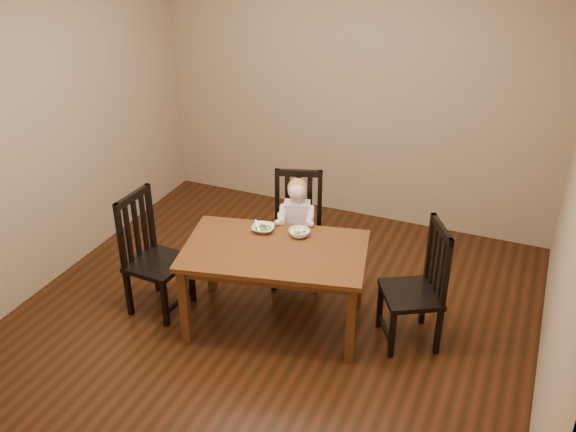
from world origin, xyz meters
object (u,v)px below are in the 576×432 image
at_px(dining_table, 275,258).
at_px(chair_right, 418,288).
at_px(chair_child, 297,230).
at_px(bowl_veg, 299,233).
at_px(chair_left, 152,256).
at_px(bowl_peas, 263,228).
at_px(toddler, 297,220).

bearing_deg(dining_table, chair_right, 11.92).
relative_size(chair_child, bowl_veg, 5.90).
height_order(chair_right, bowl_veg, chair_right).
bearing_deg(chair_left, dining_table, 103.12).
distance_m(dining_table, bowl_peas, 0.30).
bearing_deg(bowl_peas, toddler, 74.79).
xyz_separation_m(bowl_peas, bowl_veg, (0.29, 0.04, 0.00)).
xyz_separation_m(dining_table, bowl_peas, (-0.19, 0.21, 0.10)).
height_order(chair_child, chair_right, chair_right).
height_order(dining_table, bowl_veg, bowl_veg).
bearing_deg(chair_right, dining_table, 72.48).
relative_size(dining_table, chair_child, 1.55).
relative_size(toddler, bowl_veg, 2.97).
distance_m(chair_right, bowl_peas, 1.26).
bearing_deg(bowl_peas, chair_right, 0.51).
bearing_deg(toddler, dining_table, 79.43).
xyz_separation_m(toddler, bowl_veg, (0.17, -0.38, 0.12)).
xyz_separation_m(toddler, bowl_peas, (-0.11, -0.42, 0.11)).
distance_m(chair_left, chair_right, 2.08).
bearing_deg(chair_right, bowl_peas, 61.07).
xyz_separation_m(chair_right, bowl_veg, (-0.95, 0.03, 0.24)).
distance_m(dining_table, bowl_veg, 0.29).
bearing_deg(chair_child, toddler, 90.00).
bearing_deg(chair_right, chair_left, 71.53).
bearing_deg(dining_table, chair_child, 97.83).
distance_m(chair_left, bowl_veg, 1.19).
distance_m(chair_child, chair_left, 1.24).
bearing_deg(bowl_veg, toddler, 114.50).
distance_m(chair_child, chair_right, 1.23).
bearing_deg(chair_right, chair_child, 38.80).
height_order(chair_child, bowl_veg, chair_child).
bearing_deg(dining_table, bowl_veg, 68.94).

